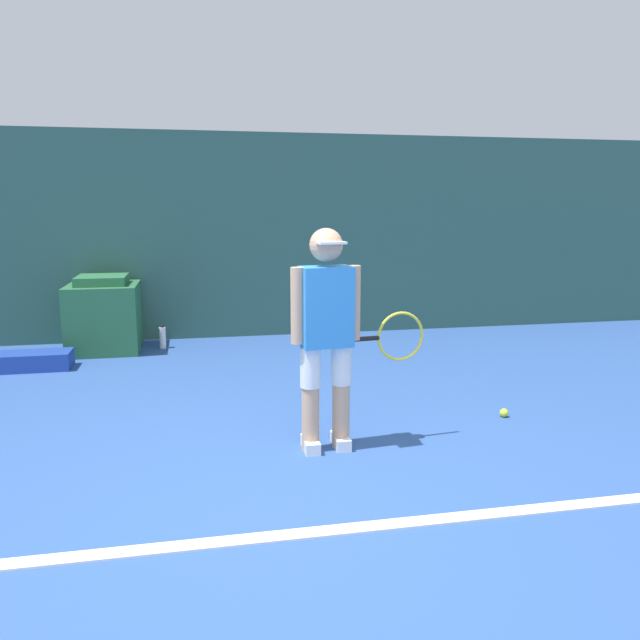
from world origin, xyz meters
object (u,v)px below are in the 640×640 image
Objects in this scene: tennis_player at (328,330)px; covered_chair at (104,315)px; water_bottle at (163,337)px; tennis_ball at (504,413)px; equipment_bag at (34,361)px.

covered_chair is (-1.90, 3.42, -0.42)m from tennis_player.
tennis_player is 3.70m from water_bottle.
tennis_ball is 0.25× the size of water_bottle.
tennis_ball is at bearing -29.97° from equipment_bag.
tennis_ball is 4.12m from water_bottle.
covered_chair is 1.20× the size of equipment_bag.
covered_chair is at bearing 178.32° from water_bottle.
tennis_ball is (1.51, 0.35, -0.80)m from tennis_player.
covered_chair is at bearing 51.20° from equipment_bag.
covered_chair is 1.02m from equipment_bag.
water_bottle is (-1.26, 3.41, -0.70)m from tennis_player.
equipment_bag is (-4.02, 2.32, 0.06)m from tennis_ball.
tennis_ball is 4.60m from covered_chair.
tennis_ball is 4.64m from equipment_bag.
water_bottle is (-2.77, 3.05, 0.09)m from tennis_ball.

